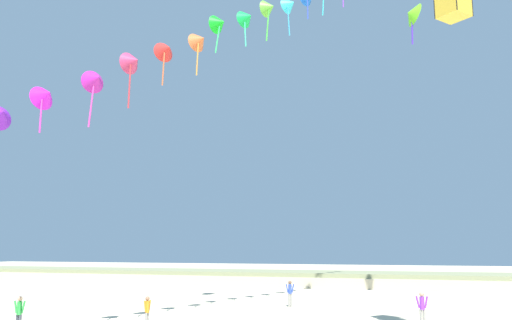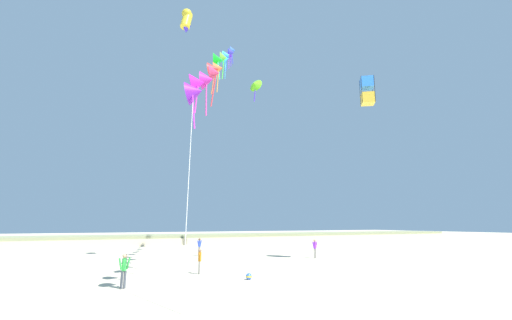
% 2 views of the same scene
% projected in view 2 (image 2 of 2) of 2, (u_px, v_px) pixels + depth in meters
% --- Properties ---
extents(ground_plane, '(240.00, 240.00, 0.00)m').
position_uv_depth(ground_plane, '(357.00, 291.00, 16.19)').
color(ground_plane, beige).
extents(dune_ridge, '(120.00, 10.42, 1.41)m').
position_uv_depth(dune_ridge, '(168.00, 239.00, 54.76)').
color(dune_ridge, beige).
rests_on(dune_ridge, ground).
extents(person_near_left, '(0.59, 0.23, 1.68)m').
position_uv_depth(person_near_left, '(124.00, 268.00, 17.02)').
color(person_near_left, '#474C56').
rests_on(person_near_left, ground).
extents(person_near_right, '(0.61, 0.24, 1.74)m').
position_uv_depth(person_near_right, '(315.00, 247.00, 31.75)').
color(person_near_right, gray).
rests_on(person_near_right, ground).
extents(person_mid_center, '(0.21, 0.55, 1.57)m').
position_uv_depth(person_mid_center, '(200.00, 259.00, 21.89)').
color(person_mid_center, gray).
rests_on(person_mid_center, ground).
extents(person_far_left, '(0.58, 0.34, 1.72)m').
position_uv_depth(person_far_left, '(199.00, 246.00, 34.33)').
color(person_far_left, gray).
rests_on(person_far_left, ground).
extents(kite_banner_string, '(13.67, 29.96, 27.65)m').
position_uv_depth(kite_banner_string, '(222.00, 61.00, 32.19)').
color(kite_banner_string, purple).
extents(large_kite_low_lead, '(1.91, 2.19, 3.38)m').
position_uv_depth(large_kite_low_lead, '(255.00, 84.00, 46.02)').
color(large_kite_low_lead, '#72EC22').
extents(large_kite_mid_trail, '(1.56, 1.56, 2.44)m').
position_uv_depth(large_kite_mid_trail, '(367.00, 91.00, 30.24)').
color(large_kite_mid_trail, gold).
extents(large_kite_high_solo, '(1.54, 1.49, 2.41)m').
position_uv_depth(large_kite_high_solo, '(187.00, 20.00, 31.98)').
color(large_kite_high_solo, gold).
extents(beach_ball, '(0.36, 0.36, 0.36)m').
position_uv_depth(beach_ball, '(249.00, 276.00, 19.62)').
color(beach_ball, blue).
rests_on(beach_ball, ground).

